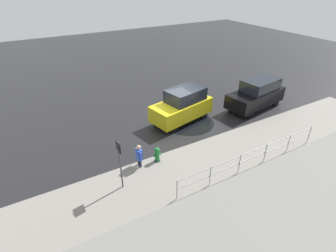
{
  "coord_description": "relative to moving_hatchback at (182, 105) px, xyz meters",
  "views": [
    {
      "loc": [
        7.47,
        12.2,
        8.12
      ],
      "look_at": [
        1.41,
        1.59,
        0.9
      ],
      "focal_mm": 28.0,
      "sensor_mm": 36.0,
      "label": 1
    }
  ],
  "objects": [
    {
      "name": "ground_plane",
      "position": [
        0.49,
        -0.06,
        -1.03
      ],
      "size": [
        60.0,
        60.0,
        0.0
      ],
      "primitive_type": "plane",
      "color": "black"
    },
    {
      "name": "metal_railing",
      "position": [
        -0.38,
        5.58,
        -0.31
      ],
      "size": [
        8.4,
        0.04,
        1.05
      ],
      "color": "#B7BABF",
      "rests_on": "ground"
    },
    {
      "name": "fire_hydrant",
      "position": [
        3.31,
        2.93,
        -0.63
      ],
      "size": [
        0.42,
        0.31,
        0.8
      ],
      "color": "#197A2D",
      "rests_on": "ground"
    },
    {
      "name": "parked_sedan",
      "position": [
        -5.34,
        0.94,
        -0.03
      ],
      "size": [
        4.51,
        2.35,
        1.98
      ],
      "color": "black",
      "rests_on": "ground"
    },
    {
      "name": "puddle_patch",
      "position": [
        -0.19,
        0.45,
        -1.02
      ],
      "size": [
        3.18,
        3.18,
        0.01
      ],
      "primitive_type": "cylinder",
      "color": "black",
      "rests_on": "ground"
    },
    {
      "name": "pedestrian",
      "position": [
        4.23,
        2.85,
        -0.34
      ],
      "size": [
        0.27,
        0.57,
        1.22
      ],
      "color": "blue",
      "rests_on": "ground"
    },
    {
      "name": "kerb_strip",
      "position": [
        0.49,
        4.14,
        -1.01
      ],
      "size": [
        24.0,
        3.2,
        0.04
      ],
      "primitive_type": "cube",
      "color": "gray",
      "rests_on": "ground"
    },
    {
      "name": "sign_post",
      "position": [
        5.46,
        3.8,
        0.55
      ],
      "size": [
        0.07,
        0.44,
        2.4
      ],
      "color": "#4C4C51",
      "rests_on": "ground"
    },
    {
      "name": "moving_hatchback",
      "position": [
        0.0,
        0.0,
        0.0
      ],
      "size": [
        4.17,
        2.47,
        2.06
      ],
      "color": "yellow",
      "rests_on": "ground"
    }
  ]
}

